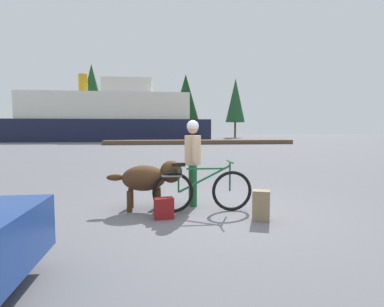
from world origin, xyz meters
The scene contains 11 objects.
ground_plane centered at (0.00, 0.00, 0.00)m, with size 160.00×160.00×0.00m, color slate.
bicycle centered at (-0.17, 0.07, 0.40)m, with size 1.82×0.44×0.92m.
person_cyclist centered at (-0.28, 0.58, 1.00)m, with size 0.32×0.53×1.68m.
dog centered at (-1.11, 0.35, 0.60)m, with size 1.40×0.56×0.92m.
backpack centered at (0.71, -0.56, 0.25)m, with size 0.28×0.20×0.50m, color #8C7251.
handbag_pannier centered at (-0.87, -0.27, 0.18)m, with size 0.32×0.18×0.36m, color maroon.
dock_pier centered at (3.28, 24.52, 0.20)m, with size 18.41×2.35×0.40m, color brown.
ferry_boat centered at (-6.77, 34.25, 2.85)m, with size 24.88×7.74×8.23m.
pine_tree_far_left centered at (-11.26, 46.50, 7.61)m, with size 4.23×4.23×12.02m.
pine_tree_center centered at (4.05, 45.86, 6.80)m, with size 4.29×4.29×10.54m.
pine_tree_far_right centered at (12.51, 45.64, 6.28)m, with size 3.26×3.26×9.96m.
Camera 1 is at (-1.00, -5.31, 1.51)m, focal length 28.47 mm.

